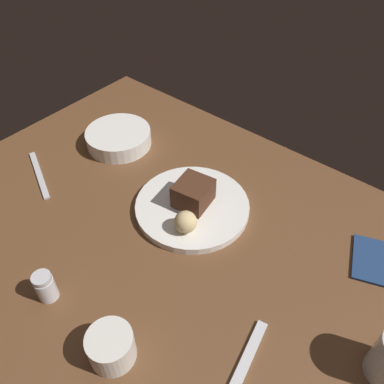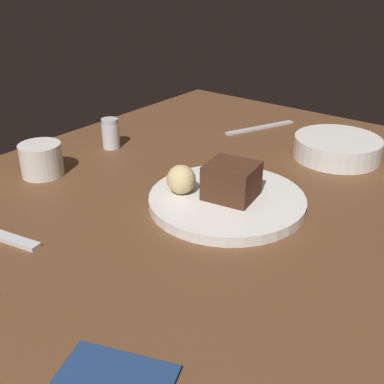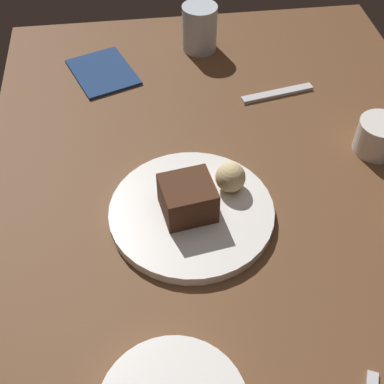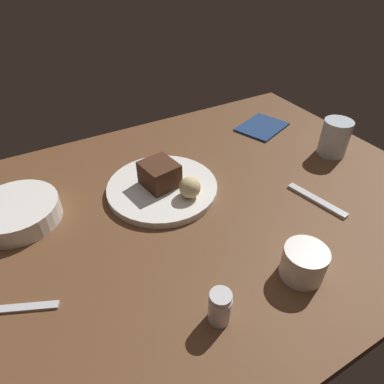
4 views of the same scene
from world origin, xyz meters
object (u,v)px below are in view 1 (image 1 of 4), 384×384
object	(u,v)px
dessert_spoon	(247,360)
side_bowl	(119,138)
salt_shaker	(45,287)
dessert_plate	(192,207)
chocolate_cake_slice	(193,193)
bread_roll	(186,222)
butter_knife	(39,174)
coffee_cup	(111,347)

from	to	relation	value
dessert_spoon	side_bowl	bearing A→B (deg)	54.78
side_bowl	salt_shaker	bearing A→B (deg)	120.94
dessert_plate	chocolate_cake_slice	bearing A→B (deg)	-70.55
dessert_plate	side_bowl	world-z (taller)	side_bowl
salt_shaker	bread_roll	bearing A→B (deg)	-110.32
dessert_plate	bread_roll	xyz separation A→B (cm)	(-3.75, 6.77, 3.31)
bread_roll	salt_shaker	bearing A→B (deg)	69.68
salt_shaker	side_bowl	distance (cm)	47.63
bread_roll	butter_knife	size ratio (longest dim) A/B	0.26
chocolate_cake_slice	side_bowl	xyz separation A→B (cm)	(30.85, -5.54, -2.44)
dessert_plate	butter_knife	bearing A→B (deg)	22.66
salt_shaker	butter_knife	xyz separation A→B (cm)	(30.70, -19.11, -2.94)
side_bowl	dessert_spoon	world-z (taller)	side_bowl
side_bowl	dessert_plate	bearing A→B (deg)	168.78
chocolate_cake_slice	coffee_cup	bearing A→B (deg)	108.05
bread_roll	dessert_plate	bearing A→B (deg)	-61.04
bread_roll	coffee_cup	world-z (taller)	bread_roll
dessert_plate	salt_shaker	xyz separation A→B (cm)	(6.59, 34.68, 2.33)
chocolate_cake_slice	coffee_cup	distance (cm)	37.06
bread_roll	side_bowl	bearing A→B (deg)	-20.38
salt_shaker	side_bowl	world-z (taller)	salt_shaker
coffee_cup	dessert_spoon	xyz separation A→B (cm)	(-17.92, -13.48, -2.73)
coffee_cup	dessert_spoon	distance (cm)	22.59
bread_roll	dessert_spoon	distance (cm)	29.44
dessert_spoon	chocolate_cake_slice	bearing A→B (deg)	42.67
dessert_spoon	coffee_cup	bearing A→B (deg)	116.09
coffee_cup	dessert_spoon	size ratio (longest dim) A/B	0.52
salt_shaker	coffee_cup	world-z (taller)	salt_shaker
coffee_cup	dessert_plate	bearing A→B (deg)	-71.97
bread_roll	salt_shaker	world-z (taller)	bread_roll
dessert_spoon	dessert_plate	bearing A→B (deg)	43.26
butter_knife	dessert_spoon	bearing A→B (deg)	-160.93
chocolate_cake_slice	coffee_cup	size ratio (longest dim) A/B	1.01
salt_shaker	dessert_spoon	xyz separation A→B (cm)	(-35.77, -13.58, -2.84)
chocolate_cake_slice	side_bowl	bearing A→B (deg)	-10.19
side_bowl	coffee_cup	size ratio (longest dim) A/B	2.23
coffee_cup	butter_knife	distance (cm)	52.21
salt_shaker	butter_knife	distance (cm)	36.28
dessert_plate	coffee_cup	bearing A→B (deg)	108.03
side_bowl	coffee_cup	bearing A→B (deg)	136.09
bread_roll	dessert_spoon	bearing A→B (deg)	150.60
dessert_plate	butter_knife	distance (cm)	40.41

